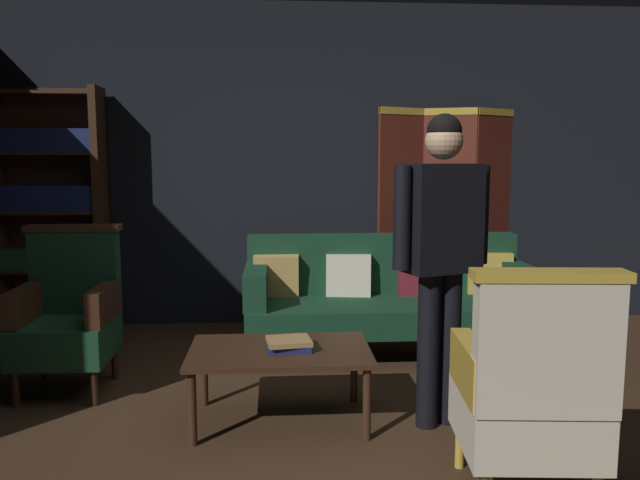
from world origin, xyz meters
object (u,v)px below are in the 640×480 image
Objects in this scene: standing_figure at (442,241)px; book_navy_cloth at (289,347)px; book_tan_leather at (289,341)px; armchair_gilt_accent at (531,392)px; velvet_couch at (386,293)px; bookshelf at (50,206)px; coffee_table at (280,357)px; folding_screen at (447,213)px; armchair_wing_left at (69,314)px.

book_navy_cloth is (-0.82, 0.07, -0.59)m from standing_figure.
book_navy_cloth is 0.03m from book_tan_leather.
book_navy_cloth is at bearing 138.46° from armchair_gilt_accent.
velvet_couch is 2.17m from armchair_gilt_accent.
book_navy_cloth is at bearing -121.09° from velvet_couch.
bookshelf is 2.05× the size of coffee_table.
velvet_couch is 2.04× the size of armchair_gilt_accent.
folding_screen reaches higher than book_tan_leather.
book_tan_leather is (1.38, -0.63, -0.02)m from armchair_wing_left.
armchair_gilt_accent is 1.34m from book_tan_leather.
velvet_couch is at bearing -15.30° from bookshelf.
book_navy_cloth is (-0.77, -1.27, -0.02)m from velvet_couch.
armchair_gilt_accent is (1.05, -0.91, 0.12)m from coffee_table.
armchair_wing_left reaches higher than book_navy_cloth.
standing_figure is 7.21× the size of book_tan_leather.
folding_screen is 1.83× the size of armchair_wing_left.
armchair_gilt_accent is at bearing -77.60° from standing_figure.
bookshelf is at bearing 111.93° from armchair_wing_left.
coffee_table is 1.09m from standing_figure.
velvet_couch is at bearing 56.81° from coffee_table.
folding_screen is at bearing 55.25° from book_tan_leather.
book_navy_cloth is (-1.00, 0.89, -0.05)m from armchair_gilt_accent.
book_navy_cloth is at bearing -24.07° from coffee_table.
standing_figure is at bearing 102.40° from armchair_gilt_accent.
armchair_wing_left is (-2.15, -0.63, 0.03)m from velvet_couch.
armchair_gilt_accent is at bearing -41.54° from book_tan_leather.
coffee_table is 0.59× the size of standing_figure.
coffee_table is 0.11m from book_tan_leather.
folding_screen reaches higher than book_navy_cloth.
standing_figure is 0.99m from book_tan_leather.
book_navy_cloth is (-1.44, -2.08, -0.55)m from folding_screen.
velvet_couch reaches higher than book_tan_leather.
bookshelf is (-3.38, -0.08, 0.09)m from folding_screen.
bookshelf is 0.97× the size of velvet_couch.
bookshelf reaches higher than velvet_couch.
armchair_gilt_accent reaches higher than velvet_couch.
coffee_table is 0.96× the size of armchair_gilt_accent.
folding_screen is 3.04m from armchair_gilt_accent.
armchair_wing_left reaches higher than velvet_couch.
bookshelf is at bearing 133.94° from book_navy_cloth.
bookshelf reaches higher than standing_figure.
coffee_table is 4.12× the size of book_navy_cloth.
book_navy_cloth is at bearing 175.22° from standing_figure.
armchair_wing_left is (-1.33, 0.61, 0.12)m from coffee_table.
bookshelf is at bearing 135.40° from armchair_gilt_accent.
armchair_gilt_accent reaches higher than coffee_table.
coffee_table is 0.08m from book_navy_cloth.
book_navy_cloth is (1.38, -0.63, -0.05)m from armchair_wing_left.
standing_figure reaches higher than book_tan_leather.
velvet_couch is at bearing -129.87° from folding_screen.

